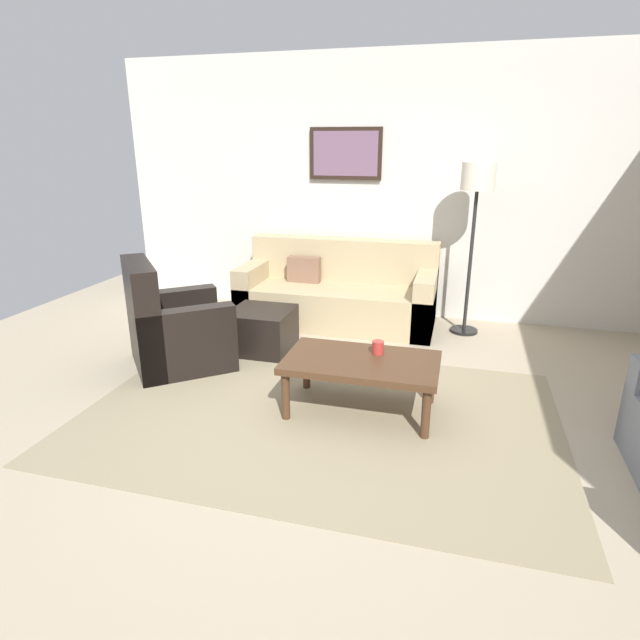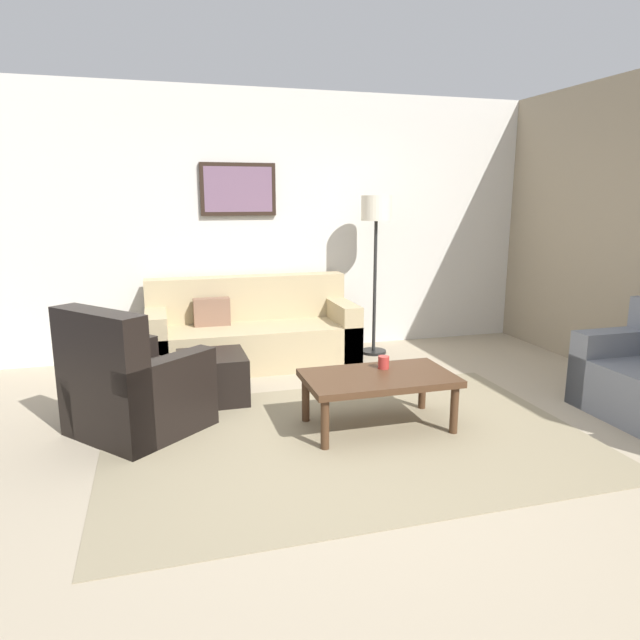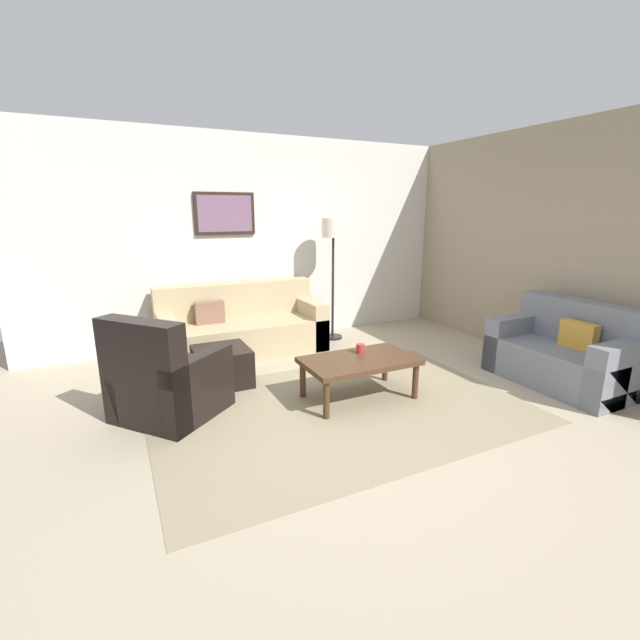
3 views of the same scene
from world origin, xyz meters
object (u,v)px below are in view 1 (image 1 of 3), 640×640
object	(u,v)px
ottoman	(262,330)
couch_main	(339,295)
cup	(378,347)
framed_artwork	(346,154)
coffee_table	(361,366)
lamp_standing	(477,195)
armchair_leather	(172,332)

from	to	relation	value
ottoman	couch_main	bearing A→B (deg)	64.22
cup	framed_artwork	distance (m)	2.69
coffee_table	lamp_standing	distance (m)	2.33
lamp_standing	framed_artwork	world-z (taller)	framed_artwork
armchair_leather	lamp_standing	bearing A→B (deg)	31.99
lamp_standing	framed_artwork	size ratio (longest dim) A/B	2.17
cup	armchair_leather	bearing A→B (deg)	172.05
couch_main	framed_artwork	distance (m)	1.52
armchair_leather	couch_main	bearing A→B (deg)	54.19
coffee_table	framed_artwork	distance (m)	2.83
couch_main	cup	world-z (taller)	couch_main
lamp_standing	ottoman	bearing A→B (deg)	-151.20
framed_artwork	armchair_leather	bearing A→B (deg)	-119.23
couch_main	cup	size ratio (longest dim) A/B	21.51
coffee_table	cup	distance (m)	0.20
couch_main	framed_artwork	bearing A→B (deg)	94.65
ottoman	cup	world-z (taller)	cup
armchair_leather	lamp_standing	distance (m)	3.14
couch_main	armchair_leather	size ratio (longest dim) A/B	1.85
ottoman	lamp_standing	size ratio (longest dim) A/B	0.33
ottoman	framed_artwork	bearing A→B (deg)	71.91
coffee_table	cup	xyz separation A→B (m)	(0.09, 0.14, 0.10)
cup	framed_artwork	world-z (taller)	framed_artwork
armchair_leather	framed_artwork	xyz separation A→B (m)	(1.10, 1.97, 1.46)
cup	lamp_standing	bearing A→B (deg)	70.80
ottoman	framed_artwork	distance (m)	2.18
ottoman	armchair_leather	bearing A→B (deg)	-139.82
ottoman	framed_artwork	world-z (taller)	framed_artwork
armchair_leather	ottoman	bearing A→B (deg)	40.18
armchair_leather	coffee_table	bearing A→B (deg)	-12.72
armchair_leather	ottoman	xyz separation A→B (m)	(0.63, 0.53, -0.11)
lamp_standing	framed_artwork	bearing A→B (deg)	163.54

